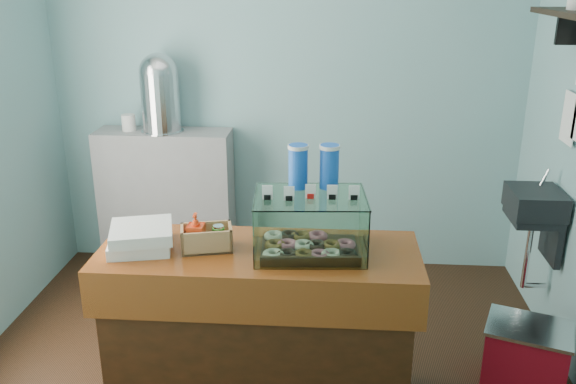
# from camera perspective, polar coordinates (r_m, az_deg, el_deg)

# --- Properties ---
(ground) EXTENTS (3.50, 3.50, 0.00)m
(ground) POSITION_cam_1_polar(r_m,az_deg,el_deg) (3.71, -2.06, -16.46)
(ground) COLOR black
(ground) RESTS_ON ground
(room_shell) EXTENTS (3.54, 3.04, 2.82)m
(room_shell) POSITION_cam_1_polar(r_m,az_deg,el_deg) (3.04, -1.95, 10.50)
(room_shell) COLOR #7AAEB3
(room_shell) RESTS_ON ground
(counter) EXTENTS (1.60, 0.60, 0.90)m
(counter) POSITION_cam_1_polar(r_m,az_deg,el_deg) (3.25, -2.66, -12.57)
(counter) COLOR #421D0C
(counter) RESTS_ON ground
(back_shelf) EXTENTS (1.00, 0.32, 1.10)m
(back_shelf) POSITION_cam_1_polar(r_m,az_deg,el_deg) (4.77, -11.21, -0.82)
(back_shelf) COLOR gray
(back_shelf) RESTS_ON ground
(display_case) EXTENTS (0.56, 0.43, 0.51)m
(display_case) POSITION_cam_1_polar(r_m,az_deg,el_deg) (2.98, 2.03, -2.61)
(display_case) COLOR black
(display_case) RESTS_ON counter
(condiment_crate) EXTENTS (0.28, 0.20, 0.19)m
(condiment_crate) POSITION_cam_1_polar(r_m,az_deg,el_deg) (3.05, -7.84, -4.15)
(condiment_crate) COLOR tan
(condiment_crate) RESTS_ON counter
(pastry_boxes) EXTENTS (0.37, 0.37, 0.12)m
(pastry_boxes) POSITION_cam_1_polar(r_m,az_deg,el_deg) (3.12, -13.59, -4.14)
(pastry_boxes) COLOR silver
(pastry_boxes) RESTS_ON counter
(coffee_urn) EXTENTS (0.31, 0.31, 0.57)m
(coffee_urn) POSITION_cam_1_polar(r_m,az_deg,el_deg) (4.54, -11.90, 9.24)
(coffee_urn) COLOR silver
(coffee_urn) RESTS_ON back_shelf
(red_cooler) EXTENTS (0.54, 0.47, 0.39)m
(red_cooler) POSITION_cam_1_polar(r_m,az_deg,el_deg) (3.73, 21.35, -14.17)
(red_cooler) COLOR #B00E1D
(red_cooler) RESTS_ON ground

